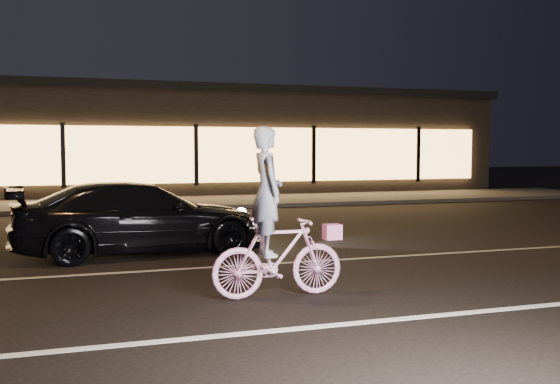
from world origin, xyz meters
name	(u,v)px	position (x,y,z in m)	size (l,w,h in m)	color
ground	(395,285)	(0.00, 0.00, 0.00)	(90.00, 90.00, 0.00)	black
lane_stripe_near	(460,313)	(0.00, -1.50, 0.00)	(60.00, 0.12, 0.01)	silver
lane_stripe_far	(336,260)	(0.00, 2.00, 0.00)	(60.00, 0.10, 0.01)	gray
sidewalk	(206,202)	(0.00, 13.00, 0.06)	(30.00, 4.00, 0.12)	#383533
storefront	(178,141)	(0.00, 18.97, 2.15)	(25.40, 8.42, 4.20)	black
cyclist	(275,237)	(-1.73, -0.15, 0.75)	(1.67, 0.57, 2.10)	#EA3AA0
sedan	(141,218)	(-2.99, 3.62, 0.63)	(4.46, 2.16, 1.25)	black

